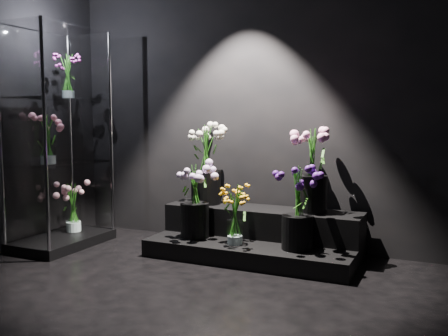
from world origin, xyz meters
The scene contains 12 objects.
floor centered at (0.00, 0.00, 0.00)m, with size 4.00×4.00×0.00m, color black.
wall_back centered at (0.00, 2.00, 1.40)m, with size 4.00×4.00×0.00m, color black.
display_riser centered at (0.06, 1.65, 0.16)m, with size 1.77×0.79×0.39m.
display_case centered at (-1.71, 1.17, 1.00)m, with size 0.55×0.91×2.01m.
bouquet_orange_bells centered at (-0.04, 1.37, 0.40)m, with size 0.30×0.30×0.49m.
bouquet_lilac centered at (-0.46, 1.45, 0.51)m, with size 0.46×0.46×0.64m.
bouquet_purple centered at (0.48, 1.43, 0.51)m, with size 0.33×0.33×0.66m.
bouquet_cream_roses centered at (-0.50, 1.76, 0.79)m, with size 0.39×0.39×0.73m.
bouquet_pink_roses centered at (0.51, 1.76, 0.80)m, with size 0.43×0.43×0.74m.
bouquet_case_pink centered at (-1.71, 1.02, 1.01)m, with size 0.33×0.33×0.44m.
bouquet_case_magenta centered at (-1.74, 1.34, 1.58)m, with size 0.23×0.23×0.41m.
bouquet_case_base_pink centered at (-1.74, 1.35, 0.34)m, with size 0.35×0.35×0.48m.
Camera 1 is at (1.57, -2.37, 1.21)m, focal length 40.00 mm.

